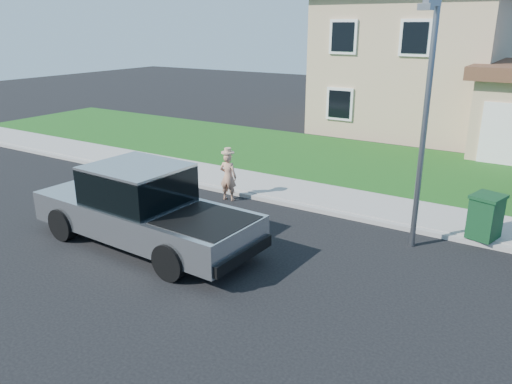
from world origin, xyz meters
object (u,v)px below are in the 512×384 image
woman (228,176)px  trash_bin (486,216)px  street_lamp (424,115)px  pickup_truck (143,209)px

woman → trash_bin: woman is taller
woman → trash_bin: size_ratio=1.50×
woman → street_lamp: street_lamp is taller
pickup_truck → woman: 3.76m
woman → trash_bin: (7.13, 0.72, -0.07)m
trash_bin → street_lamp: (-1.43, -1.16, 2.49)m
woman → pickup_truck: bearing=84.2°
woman → street_lamp: (5.70, -0.44, 2.42)m
pickup_truck → trash_bin: bearing=35.1°
pickup_truck → woman: pickup_truck is taller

